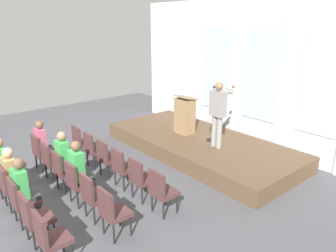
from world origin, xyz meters
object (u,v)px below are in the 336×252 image
(chair_r0_c2, at_px, (107,156))
(chair_r2_c2, at_px, (10,184))
(audience_r1_c3, at_px, (79,169))
(chair_r1_c4, at_px, (93,194))
(chair_r2_c5, at_px, (49,236))
(audience_r1_c0, at_px, (43,142))
(chair_r0_c0, at_px, (81,140))
(chair_r1_c1, at_px, (51,159))
(speaker, at_px, (218,110))
(audience_r2_c1, at_px, (4,163))
(chair_r1_c5, at_px, (112,210))
(audience_r2_c3, at_px, (24,188))
(audience_r1_c2, at_px, (65,158))
(chair_r0_c1, at_px, (93,148))
(chair_r1_c0, at_px, (41,150))
(chair_r1_c2, at_px, (63,169))
(audience_r2_c2, at_px, (13,175))
(chair_r2_c4, at_px, (34,216))
(chair_r0_c5, at_px, (161,190))
(lectern, at_px, (185,115))
(chair_r0_c4, at_px, (140,177))
(chair_r2_c3, at_px, (21,199))
(chair_r1_c3, at_px, (77,180))
(chair_r2_c1, at_px, (1,172))
(mic_stand, at_px, (212,129))
(chair_r0_c3, at_px, (122,166))

(chair_r0_c2, xyz_separation_m, chair_r2_c2, (0.00, -2.16, 0.00))
(audience_r1_c3, relative_size, chair_r1_c4, 1.46)
(chair_r2_c5, bearing_deg, audience_r1_c0, 161.49)
(chair_r0_c0, distance_m, audience_r1_c0, 1.02)
(chair_r1_c1, bearing_deg, chair_r0_c2, 57.26)
(speaker, height_order, audience_r2_c1, speaker)
(audience_r1_c0, height_order, chair_r1_c4, audience_r1_c0)
(chair_r1_c5, bearing_deg, audience_r2_c3, -144.28)
(audience_r1_c2, height_order, audience_r2_c3, audience_r1_c2)
(chair_r0_c2, relative_size, chair_r1_c5, 1.00)
(chair_r0_c1, bearing_deg, speaker, 56.42)
(chair_r1_c0, relative_size, chair_r1_c2, 1.00)
(chair_r0_c1, bearing_deg, chair_r2_c2, -72.18)
(chair_r2_c2, relative_size, audience_r2_c2, 0.72)
(chair_r0_c1, xyz_separation_m, audience_r1_c0, (-0.70, -1.00, 0.19))
(chair_r1_c1, relative_size, chair_r2_c4, 1.00)
(chair_r0_c5, height_order, audience_r1_c0, audience_r1_c0)
(chair_r0_c1, distance_m, audience_r2_c2, 2.20)
(lectern, bearing_deg, chair_r0_c5, -49.97)
(speaker, height_order, audience_r2_c2, speaker)
(audience_r2_c2, bearing_deg, chair_r0_c4, 56.25)
(chair_r1_c1, distance_m, audience_r2_c3, 1.73)
(chair_r0_c2, relative_size, chair_r2_c3, 1.00)
(audience_r1_c0, distance_m, chair_r1_c5, 3.49)
(chair_r1_c3, bearing_deg, speaker, 83.97)
(chair_r1_c1, xyz_separation_m, chair_r1_c2, (0.70, 0.00, 0.00))
(chair_r2_c2, bearing_deg, chair_r0_c2, 90.00)
(audience_r1_c3, distance_m, chair_r2_c5, 1.83)
(speaker, xyz_separation_m, audience_r1_c0, (-2.49, -3.70, -0.71))
(chair_r0_c0, height_order, chair_r1_c3, same)
(chair_r2_c2, xyz_separation_m, chair_r2_c4, (1.39, 0.00, 0.00))
(audience_r1_c0, relative_size, chair_r2_c1, 1.39)
(audience_r1_c2, distance_m, audience_r2_c2, 1.08)
(chair_r0_c5, bearing_deg, chair_r2_c4, -107.82)
(chair_r0_c0, relative_size, chair_r2_c4, 1.00)
(mic_stand, height_order, audience_r1_c0, mic_stand)
(audience_r2_c2, bearing_deg, chair_r0_c1, 108.48)
(chair_r0_c4, distance_m, chair_r0_c5, 0.70)
(audience_r1_c2, relative_size, chair_r2_c2, 1.48)
(chair_r1_c3, bearing_deg, chair_r1_c4, 0.00)
(audience_r2_c1, bearing_deg, chair_r0_c5, 36.81)
(chair_r0_c4, distance_m, audience_r2_c1, 2.95)
(chair_r0_c3, bearing_deg, audience_r2_c3, -90.00)
(chair_r0_c2, distance_m, chair_r1_c5, 2.35)
(chair_r1_c1, xyz_separation_m, chair_r2_c2, (0.70, -1.08, 0.00))
(speaker, distance_m, chair_r1_c3, 3.91)
(chair_r0_c0, relative_size, audience_r2_c1, 0.72)
(chair_r1_c0, xyz_separation_m, audience_r2_c3, (2.09, -1.00, 0.20))
(lectern, height_order, audience_r1_c2, lectern)
(mic_stand, relative_size, chair_r0_c3, 1.65)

